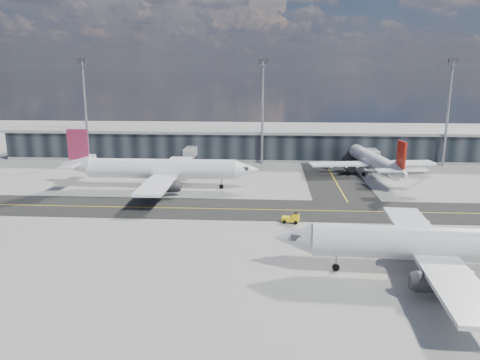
{
  "coord_description": "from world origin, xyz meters",
  "views": [
    {
      "loc": [
        1.87,
        -81.95,
        26.68
      ],
      "look_at": [
        -3.68,
        7.24,
        5.0
      ],
      "focal_mm": 35.0,
      "sensor_mm": 36.0,
      "label": 1
    }
  ],
  "objects_px": {
    "airliner_redtail": "(375,161)",
    "baggage_tug": "(292,218)",
    "airliner_af": "(159,169)",
    "service_van": "(325,164)",
    "airliner_near": "(447,245)"
  },
  "relations": [
    {
      "from": "airliner_redtail",
      "to": "baggage_tug",
      "type": "bearing_deg",
      "value": -128.27
    },
    {
      "from": "airliner_af",
      "to": "airliner_redtail",
      "type": "relative_size",
      "value": 1.18
    },
    {
      "from": "airliner_redtail",
      "to": "baggage_tug",
      "type": "height_order",
      "value": "airliner_redtail"
    },
    {
      "from": "airliner_redtail",
      "to": "service_van",
      "type": "xyz_separation_m",
      "value": [
        -10.98,
        9.34,
        -2.88
      ]
    },
    {
      "from": "service_van",
      "to": "baggage_tug",
      "type": "bearing_deg",
      "value": -139.31
    },
    {
      "from": "baggage_tug",
      "to": "service_van",
      "type": "xyz_separation_m",
      "value": [
        11.25,
        47.67,
        -0.14
      ]
    },
    {
      "from": "airliner_redtail",
      "to": "baggage_tug",
      "type": "distance_m",
      "value": 44.4
    },
    {
      "from": "airliner_af",
      "to": "service_van",
      "type": "distance_m",
      "value": 47.21
    },
    {
      "from": "airliner_af",
      "to": "service_van",
      "type": "relative_size",
      "value": 7.76
    },
    {
      "from": "airliner_af",
      "to": "baggage_tug",
      "type": "height_order",
      "value": "airliner_af"
    },
    {
      "from": "airliner_near",
      "to": "baggage_tug",
      "type": "height_order",
      "value": "airliner_near"
    },
    {
      "from": "airliner_redtail",
      "to": "service_van",
      "type": "distance_m",
      "value": 14.7
    },
    {
      "from": "airliner_redtail",
      "to": "airliner_near",
      "type": "distance_m",
      "value": 58.54
    },
    {
      "from": "service_van",
      "to": "airliner_af",
      "type": "bearing_deg",
      "value": 175.75
    },
    {
      "from": "airliner_near",
      "to": "baggage_tug",
      "type": "relative_size",
      "value": 13.9
    }
  ]
}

